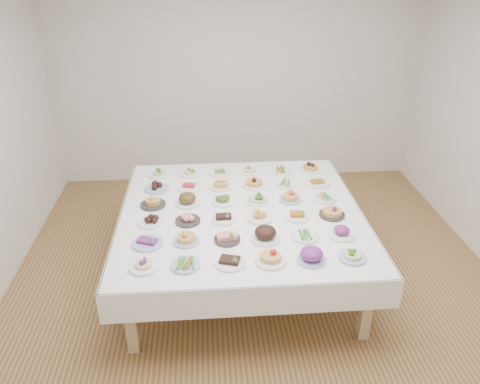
{
  "coord_description": "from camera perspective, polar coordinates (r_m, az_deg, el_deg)",
  "views": [
    {
      "loc": [
        -0.45,
        -3.82,
        3.02
      ],
      "look_at": [
        -0.14,
        0.28,
        0.88
      ],
      "focal_mm": 35.0,
      "sensor_mm": 36.0,
      "label": 1
    }
  ],
  "objects": [
    {
      "name": "dish_6",
      "position": [
        4.12,
        -11.24,
        -5.73
      ],
      "size": [
        0.26,
        0.26,
        0.11
      ],
      "color": "#4C66B2",
      "rests_on": "display_table"
    },
    {
      "name": "dish_25",
      "position": [
        5.0,
        -6.23,
        0.75
      ],
      "size": [
        0.25,
        0.25,
        0.09
      ],
      "color": "white",
      "rests_on": "display_table"
    },
    {
      "name": "dish_35",
      "position": [
        5.43,
        8.57,
        3.11
      ],
      "size": [
        0.25,
        0.25,
        0.13
      ],
      "color": "white",
      "rests_on": "display_table"
    },
    {
      "name": "dish_18",
      "position": [
        4.71,
        -10.6,
        -0.94
      ],
      "size": [
        0.25,
        0.25,
        0.14
      ],
      "color": "#2B2927",
      "rests_on": "display_table"
    },
    {
      "name": "dish_5",
      "position": [
        3.98,
        13.57,
        -7.33
      ],
      "size": [
        0.23,
        0.23,
        0.11
      ],
      "color": "#4C66B2",
      "rests_on": "display_table"
    },
    {
      "name": "dish_30",
      "position": [
        5.33,
        -9.78,
        2.51
      ],
      "size": [
        0.24,
        0.24,
        0.13
      ],
      "color": "white",
      "rests_on": "display_table"
    },
    {
      "name": "dish_33",
      "position": [
        5.32,
        1.18,
        2.84
      ],
      "size": [
        0.24,
        0.24,
        0.12
      ],
      "color": "white",
      "rests_on": "display_table"
    },
    {
      "name": "dish_4",
      "position": [
        3.88,
        8.72,
        -7.47
      ],
      "size": [
        0.25,
        0.25,
        0.14
      ],
      "color": "#4C66B2",
      "rests_on": "display_table"
    },
    {
      "name": "dish_28",
      "position": [
        5.07,
        5.56,
        1.06
      ],
      "size": [
        0.23,
        0.23,
        0.05
      ],
      "color": "white",
      "rests_on": "display_table"
    },
    {
      "name": "dish_22",
      "position": [
        4.75,
        6.14,
        -0.4
      ],
      "size": [
        0.22,
        0.22,
        0.13
      ],
      "color": "#4C66B2",
      "rests_on": "display_table"
    },
    {
      "name": "dish_0",
      "position": [
        3.84,
        -11.67,
        -8.46
      ],
      "size": [
        0.24,
        0.24,
        0.11
      ],
      "color": "white",
      "rests_on": "display_table"
    },
    {
      "name": "dish_15",
      "position": [
        4.42,
        2.45,
        -2.87
      ],
      "size": [
        0.25,
        0.25,
        0.09
      ],
      "color": "white",
      "rests_on": "display_table"
    },
    {
      "name": "dish_1",
      "position": [
        3.82,
        -6.65,
        -8.68
      ],
      "size": [
        0.24,
        0.24,
        0.06
      ],
      "color": "#4C66B2",
      "rests_on": "display_table"
    },
    {
      "name": "dish_13",
      "position": [
        4.4,
        -6.4,
        -3.24
      ],
      "size": [
        0.23,
        0.23,
        0.09
      ],
      "color": "#2B2927",
      "rests_on": "display_table"
    },
    {
      "name": "room_envelope",
      "position": [
        4.02,
        2.28,
        10.3
      ],
      "size": [
        5.02,
        5.02,
        2.81
      ],
      "color": "olive",
      "rests_on": "ground"
    },
    {
      "name": "dish_11",
      "position": [
        4.25,
        12.3,
        -4.53
      ],
      "size": [
        0.25,
        0.25,
        0.13
      ],
      "color": "white",
      "rests_on": "display_table"
    },
    {
      "name": "dish_12",
      "position": [
        4.42,
        -10.86,
        -3.36
      ],
      "size": [
        0.22,
        0.22,
        0.09
      ],
      "color": "white",
      "rests_on": "display_table"
    },
    {
      "name": "dish_10",
      "position": [
        4.18,
        7.93,
        -5.23
      ],
      "size": [
        0.24,
        0.24,
        0.06
      ],
      "color": "white",
      "rests_on": "display_table"
    },
    {
      "name": "dish_20",
      "position": [
        4.69,
        -2.07,
        -0.96
      ],
      "size": [
        0.23,
        0.23,
        0.09
      ],
      "color": "white",
      "rests_on": "display_table"
    },
    {
      "name": "dish_27",
      "position": [
        5.01,
        1.72,
        1.38
      ],
      "size": [
        0.25,
        0.25,
        0.14
      ],
      "color": "white",
      "rests_on": "display_table"
    },
    {
      "name": "dish_7",
      "position": [
        4.1,
        -6.58,
        -5.48
      ],
      "size": [
        0.22,
        0.22,
        0.12
      ],
      "color": "#4C66B2",
      "rests_on": "display_table"
    },
    {
      "name": "dish_16",
      "position": [
        4.46,
        7.0,
        -2.69
      ],
      "size": [
        0.24,
        0.24,
        0.1
      ],
      "color": "white",
      "rests_on": "display_table"
    },
    {
      "name": "dish_24",
      "position": [
        5.02,
        -10.13,
        0.8
      ],
      "size": [
        0.26,
        0.26,
        0.11
      ],
      "color": "#4C66B2",
      "rests_on": "display_table"
    },
    {
      "name": "dish_26",
      "position": [
        4.98,
        -2.36,
        1.13
      ],
      "size": [
        0.23,
        0.23,
        0.13
      ],
      "color": "white",
      "rests_on": "display_table"
    },
    {
      "name": "dish_8",
      "position": [
        4.1,
        -1.58,
        -5.41
      ],
      "size": [
        0.23,
        0.23,
        0.11
      ],
      "color": "#2B2927",
      "rests_on": "display_table"
    },
    {
      "name": "dish_21",
      "position": [
        4.7,
        2.12,
        -0.55
      ],
      "size": [
        0.24,
        0.24,
        0.13
      ],
      "color": "white",
      "rests_on": "display_table"
    },
    {
      "name": "dish_17",
      "position": [
        4.53,
        11.21,
        -2.09
      ],
      "size": [
        0.26,
        0.25,
        0.15
      ],
      "color": "#2B2927",
      "rests_on": "display_table"
    },
    {
      "name": "dish_29",
      "position": [
        5.13,
        9.41,
        1.32
      ],
      "size": [
        0.26,
        0.26,
        0.1
      ],
      "color": "white",
      "rests_on": "display_table"
    },
    {
      "name": "dish_32",
      "position": [
        5.32,
        -2.49,
        2.42
      ],
      "size": [
        0.25,
        0.25,
        0.05
      ],
      "color": "white",
      "rests_on": "display_table"
    },
    {
      "name": "display_table",
      "position": [
        4.6,
        0.14,
        -2.99
      ],
      "size": [
        2.35,
        2.35,
        0.75
      ],
      "color": "white",
      "rests_on": "ground"
    },
    {
      "name": "dish_3",
      "position": [
        3.83,
        3.74,
        -7.65
      ],
      "size": [
        0.26,
        0.26,
        0.15
      ],
      "color": "white",
      "rests_on": "display_table"
    },
    {
      "name": "dish_14",
      "position": [
        4.39,
        -2.04,
        -3.0
      ],
      "size": [
        0.23,
        0.23,
        0.1
      ],
      "color": "white",
      "rests_on": "display_table"
    },
    {
      "name": "dish_9",
      "position": [
        4.1,
        3.11,
        -4.9
      ],
      "size": [
        0.28,
        0.28,
        0.16
      ],
      "color": "white",
      "rests_on": "display_table"
    },
    {
      "name": "dish_31",
      "position": [
        5.31,
        -6.1,
        2.62
      ],
      "size": [
        0.23,
        0.23,
        0.12
      ],
      "color": "white",
      "rests_on": "display_table"
    },
    {
      "name": "dish_19",
      "position": [
        4.68,
        -6.45,
        -0.65
      ],
      "size": [
        0.29,
        0.29,
        0.16
      ],
      "color": "white",
      "rests_on": "display_table"
    },
    {
      "name": "dish_2",
      "position": [
        3.81,
        -1.27,
        -8.11
      ],
      "size": [
        0.25,
        0.25,
        0.12
      ],
      "color": "white",
      "rests_on": "display_table"
    },
    {
      "name": "dish_23",
      "position": [
        4.84,
        10.28,
        -0.68
      ],
      "size": [
        0.24,
        0.24,
        0.05
      ],
      "color": "white",
      "rests_on": "display_table"
    },
    {
      "name": "dish_34",
      "position": [
        5.37,
        4.97,
        2.72
      ],
      "size": [
        0.26,
        0.26,
        0.06
      ],
      "color": "white",
      "rests_on": "display_table"
    }
  ]
}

